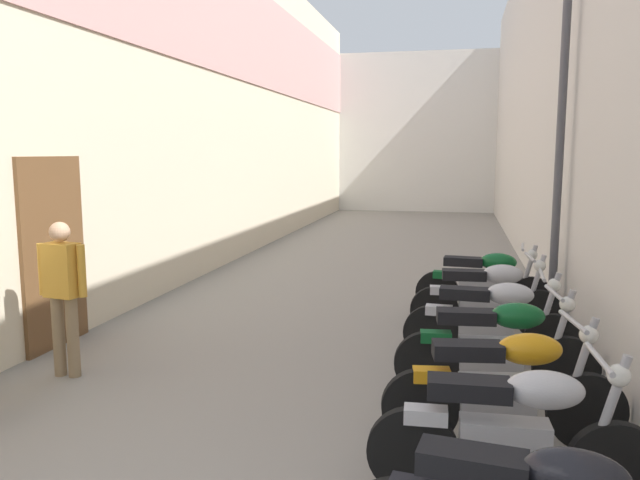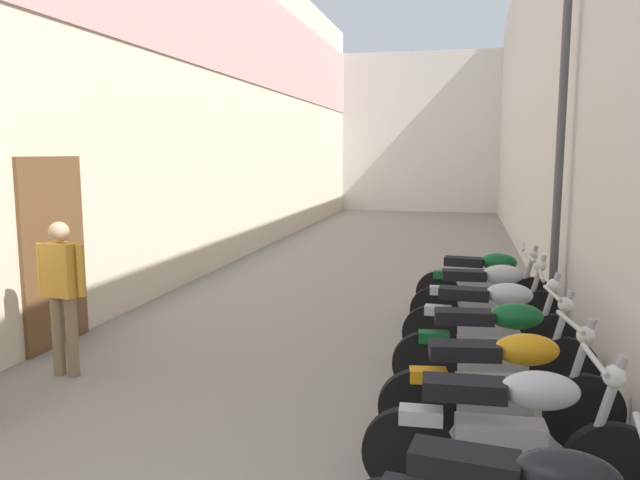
# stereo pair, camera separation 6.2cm
# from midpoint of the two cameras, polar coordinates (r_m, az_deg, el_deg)

# --- Properties ---
(ground_plane) EXTENTS (39.25, 39.25, 0.00)m
(ground_plane) POSITION_cam_midpoint_polar(r_m,az_deg,el_deg) (10.56, 3.40, -4.20)
(ground_plane) COLOR gray
(building_left) EXTENTS (0.45, 23.25, 6.71)m
(building_left) POSITION_cam_midpoint_polar(r_m,az_deg,el_deg) (13.08, -9.06, 12.98)
(building_left) COLOR beige
(building_left) RESTS_ON ground
(building_right) EXTENTS (0.45, 23.25, 6.90)m
(building_right) POSITION_cam_midpoint_polar(r_m,az_deg,el_deg) (12.34, 20.05, 13.21)
(building_right) COLOR beige
(building_right) RESTS_ON ground
(building_far_end) EXTENTS (8.87, 2.00, 5.97)m
(building_far_end) POSITION_cam_midpoint_polar(r_m,az_deg,el_deg) (24.87, 8.92, 9.69)
(building_far_end) COLOR silver
(building_far_end) RESTS_ON ground
(motorcycle_third) EXTENTS (1.85, 0.58, 1.04)m
(motorcycle_third) POSITION_cam_midpoint_polar(r_m,az_deg,el_deg) (4.26, 17.07, -16.42)
(motorcycle_third) COLOR black
(motorcycle_third) RESTS_ON ground
(motorcycle_fourth) EXTENTS (1.84, 0.58, 1.04)m
(motorcycle_fourth) POSITION_cam_midpoint_polar(r_m,az_deg,el_deg) (5.01, 16.35, -12.64)
(motorcycle_fourth) COLOR black
(motorcycle_fourth) RESTS_ON ground
(motorcycle_fifth) EXTENTS (1.85, 0.58, 1.04)m
(motorcycle_fifth) POSITION_cam_midpoint_polar(r_m,az_deg,el_deg) (5.94, 15.74, -9.31)
(motorcycle_fifth) COLOR black
(motorcycle_fifth) RESTS_ON ground
(motorcycle_sixth) EXTENTS (1.85, 0.58, 1.04)m
(motorcycle_sixth) POSITION_cam_midpoint_polar(r_m,az_deg,el_deg) (6.81, 15.33, -7.05)
(motorcycle_sixth) COLOR black
(motorcycle_sixth) RESTS_ON ground
(motorcycle_seventh) EXTENTS (1.85, 0.58, 1.04)m
(motorcycle_seventh) POSITION_cam_midpoint_polar(r_m,az_deg,el_deg) (7.84, 14.97, -5.05)
(motorcycle_seventh) COLOR black
(motorcycle_seventh) RESTS_ON ground
(motorcycle_eighth) EXTENTS (1.85, 0.58, 1.04)m
(motorcycle_eighth) POSITION_cam_midpoint_polar(r_m,az_deg,el_deg) (8.73, 14.73, -3.71)
(motorcycle_eighth) COLOR black
(motorcycle_eighth) RESTS_ON ground
(pedestrian_further_down) EXTENTS (0.52, 0.25, 1.57)m
(pedestrian_further_down) POSITION_cam_midpoint_polar(r_m,az_deg,el_deg) (6.68, -22.86, -4.03)
(pedestrian_further_down) COLOR #8C7251
(pedestrian_further_down) RESTS_ON ground
(street_lamp) EXTENTS (0.79, 0.18, 4.80)m
(street_lamp) POSITION_cam_midpoint_polar(r_m,az_deg,el_deg) (8.06, 20.58, 11.54)
(street_lamp) COLOR #47474C
(street_lamp) RESTS_ON ground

